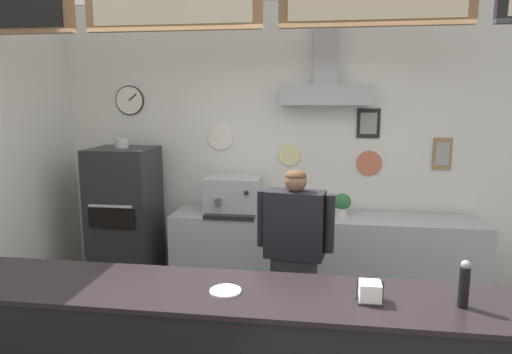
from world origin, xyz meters
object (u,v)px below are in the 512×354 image
object	(u,v)px
potted_rosemary	(342,203)
pepper_grinder	(464,284)
espresso_machine	(233,196)
napkin_holder	(370,292)
shop_worker	(294,261)
potted_basil	(277,204)
condiment_plate	(225,291)
pizza_oven	(126,222)

from	to	relation	value
potted_rosemary	pepper_grinder	size ratio (longest dim) A/B	0.90
espresso_machine	napkin_holder	bearing A→B (deg)	-60.92
potted_rosemary	pepper_grinder	world-z (taller)	pepper_grinder
shop_worker	potted_basil	bearing A→B (deg)	-68.68
espresso_machine	condiment_plate	distance (m)	2.13
napkin_holder	pepper_grinder	distance (m)	0.49
pizza_oven	condiment_plate	world-z (taller)	pizza_oven
shop_worker	pizza_oven	bearing A→B (deg)	-19.08
potted_basil	napkin_holder	size ratio (longest dim) A/B	1.33
espresso_machine	potted_rosemary	distance (m)	1.11
condiment_plate	shop_worker	bearing A→B (deg)	72.35
pizza_oven	condiment_plate	bearing A→B (deg)	-53.05
shop_worker	espresso_machine	size ratio (longest dim) A/B	2.74
pizza_oven	napkin_holder	bearing A→B (deg)	-40.96
pizza_oven	potted_rosemary	world-z (taller)	pizza_oven
pizza_oven	napkin_holder	xyz separation A→B (m)	(2.32, -2.01, 0.26)
espresso_machine	napkin_holder	world-z (taller)	espresso_machine
shop_worker	espresso_machine	xyz separation A→B (m)	(-0.70, 1.05, 0.28)
shop_worker	condiment_plate	world-z (taller)	shop_worker
shop_worker	napkin_holder	distance (m)	1.17
potted_rosemary	pepper_grinder	xyz separation A→B (m)	(0.54, -2.16, 0.09)
condiment_plate	pizza_oven	bearing A→B (deg)	126.95
napkin_holder	espresso_machine	bearing A→B (deg)	119.08
shop_worker	condiment_plate	xyz separation A→B (m)	(-0.33, -1.05, 0.19)
condiment_plate	napkin_holder	bearing A→B (deg)	-0.10
pepper_grinder	condiment_plate	xyz separation A→B (m)	(-1.28, 0.00, -0.12)
pizza_oven	pepper_grinder	distance (m)	3.46
pizza_oven	pepper_grinder	world-z (taller)	pizza_oven
espresso_machine	pepper_grinder	world-z (taller)	espresso_machine
espresso_machine	pepper_grinder	distance (m)	2.67
shop_worker	napkin_holder	xyz separation A→B (m)	(0.47, -1.05, 0.23)
napkin_holder	pizza_oven	bearing A→B (deg)	139.04
shop_worker	potted_basil	world-z (taller)	shop_worker
pizza_oven	condiment_plate	size ratio (longest dim) A/B	9.27
potted_basil	condiment_plate	bearing A→B (deg)	-92.36
espresso_machine	potted_basil	bearing A→B (deg)	3.13
potted_basil	condiment_plate	xyz separation A→B (m)	(-0.09, -2.12, -0.01)
shop_worker	pepper_grinder	world-z (taller)	shop_worker
potted_basil	condiment_plate	size ratio (longest dim) A/B	1.05
potted_basil	pepper_grinder	world-z (taller)	pepper_grinder
shop_worker	condiment_plate	bearing A→B (deg)	80.78
espresso_machine	potted_rosemary	size ratio (longest dim) A/B	2.42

